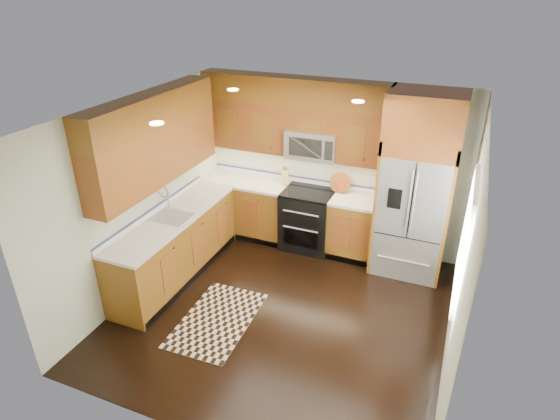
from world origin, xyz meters
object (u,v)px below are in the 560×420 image
at_px(rug, 217,320).
at_px(utensil_crock, 340,186).
at_px(knife_block, 285,177).
at_px(range, 308,220).
at_px(refrigerator, 416,187).

xyz_separation_m(rug, utensil_crock, (0.88, 2.32, 1.04)).
bearing_deg(knife_block, range, -20.11).
relative_size(rug, knife_block, 4.78).
distance_m(rug, knife_block, 2.53).
relative_size(rug, utensil_crock, 4.55).
xyz_separation_m(knife_block, utensil_crock, (0.89, 0.02, -0.01)).
height_order(range, refrigerator, refrigerator).
bearing_deg(range, rug, -101.65).
bearing_deg(knife_block, utensil_crock, 1.01).
distance_m(refrigerator, rug, 3.17).
distance_m(refrigerator, knife_block, 2.03).
bearing_deg(utensil_crock, knife_block, -178.99).
distance_m(rug, utensil_crock, 2.69).
height_order(refrigerator, utensil_crock, refrigerator).
relative_size(range, refrigerator, 0.36).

